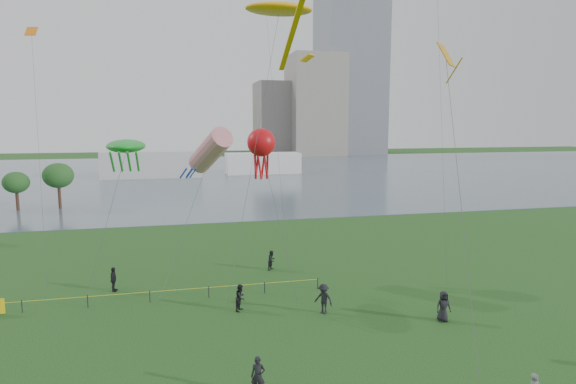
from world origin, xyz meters
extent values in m
cube|color=#4F606D|center=(0.00, 100.00, 0.02)|extent=(400.00, 120.00, 0.08)
cube|color=slate|center=(62.00, 168.00, 60.00)|extent=(24.00, 24.00, 120.00)
cube|color=gray|center=(46.00, 162.00, 19.00)|extent=(20.00, 20.00, 38.00)
cube|color=slate|center=(32.00, 168.00, 14.00)|extent=(16.00, 18.00, 28.00)
cube|color=silver|center=(-12.00, 95.00, 3.00)|extent=(22.00, 8.00, 6.00)
cube|color=white|center=(14.00, 98.00, 2.50)|extent=(18.00, 7.00, 5.00)
cylinder|color=#372219|center=(-23.21, 55.40, 1.49)|extent=(0.44, 0.44, 2.97)
ellipsoid|color=#265622|center=(-23.21, 55.40, 4.82)|extent=(4.23, 4.23, 3.57)
cylinder|color=#372219|center=(-28.60, 54.88, 1.24)|extent=(0.44, 0.44, 2.49)
ellipsoid|color=#265622|center=(-28.60, 54.88, 4.03)|extent=(3.54, 3.54, 2.98)
cylinder|color=black|center=(-16.71, 14.40, 0.42)|extent=(0.07, 0.07, 0.85)
cylinder|color=black|center=(-12.71, 14.40, 0.42)|extent=(0.07, 0.07, 0.85)
cylinder|color=black|center=(-8.71, 14.40, 0.42)|extent=(0.07, 0.07, 0.85)
cylinder|color=black|center=(-4.71, 14.40, 0.42)|extent=(0.07, 0.07, 0.85)
cylinder|color=black|center=(-0.71, 14.40, 0.42)|extent=(0.07, 0.07, 0.85)
cylinder|color=black|center=(3.29, 14.40, 0.42)|extent=(0.07, 0.07, 0.85)
cylinder|color=yellow|center=(-8.71, 14.40, 0.75)|extent=(24.00, 0.03, 0.03)
imported|color=black|center=(-2.83, 11.57, 0.88)|extent=(1.02, 1.08, 1.77)
imported|color=black|center=(2.33, 9.87, 0.98)|extent=(1.41, 1.42, 1.96)
imported|color=black|center=(-11.40, 17.30, 0.90)|extent=(0.62, 1.12, 1.80)
imported|color=black|center=(9.20, 7.02, 0.96)|extent=(0.96, 0.64, 1.92)
imported|color=black|center=(-3.36, 1.50, 0.90)|extent=(0.75, 0.60, 1.80)
imported|color=black|center=(0.89, 19.85, 0.82)|extent=(1.00, 1.00, 1.64)
cylinder|color=#3F3F42|center=(-1.29, 15.02, 10.24)|extent=(4.70, 4.87, 20.49)
ellipsoid|color=#FDA50D|center=(1.05, 17.43, 20.48)|extent=(5.04, 3.15, 0.79)
cube|color=#FDA50D|center=(1.05, 13.23, 18.08)|extent=(0.36, 6.98, 4.09)
cube|color=#FDA50D|center=(1.05, 9.43, 15.98)|extent=(0.95, 0.95, 0.42)
cylinder|color=#3F3F42|center=(-6.08, 17.07, 5.04)|extent=(4.09, 4.82, 10.09)
cylinder|color=red|center=(-4.05, 19.46, 10.08)|extent=(3.63, 5.09, 3.79)
cylinder|color=#1937B0|center=(-5.45, 18.26, 8.48)|extent=(0.60, 1.13, 0.88)
cylinder|color=#1937B0|center=(-5.72, 18.64, 8.48)|extent=(0.60, 1.13, 0.88)
cylinder|color=#1937B0|center=(-6.17, 18.50, 8.48)|extent=(0.60, 1.13, 0.88)
cylinder|color=#1937B0|center=(-6.17, 18.03, 8.48)|extent=(0.60, 1.13, 0.88)
cylinder|color=#1937B0|center=(-5.72, 17.88, 8.48)|extent=(0.60, 1.13, 0.88)
cylinder|color=#3F3F42|center=(-11.57, 16.32, 5.30)|extent=(2.94, 2.54, 10.60)
ellipsoid|color=#1A9328|center=(-10.11, 17.58, 10.59)|extent=(2.67, 4.81, 0.94)
cylinder|color=#1A9328|center=(-10.91, 15.98, 9.59)|extent=(0.16, 1.79, 1.54)
cylinder|color=#1A9328|center=(-10.36, 15.98, 9.59)|extent=(0.16, 1.79, 1.54)
cylinder|color=#1A9328|center=(-9.81, 15.98, 9.59)|extent=(0.16, 1.79, 1.54)
cylinder|color=#1A9328|center=(-9.26, 15.98, 9.59)|extent=(0.16, 1.79, 1.54)
cylinder|color=#3F3F42|center=(0.62, 15.94, 5.35)|extent=(1.34, 6.66, 10.70)
sphere|color=red|center=(-0.04, 19.26, 10.69)|extent=(2.25, 2.25, 2.25)
cylinder|color=red|center=(0.46, 19.26, 9.09)|extent=(0.18, 0.54, 2.60)
cylinder|color=red|center=(0.21, 19.69, 9.09)|extent=(0.49, 0.36, 2.61)
cylinder|color=red|center=(-0.29, 19.69, 9.09)|extent=(0.49, 0.36, 2.61)
cylinder|color=red|center=(-0.54, 19.26, 9.09)|extent=(0.18, 0.54, 2.60)
cylinder|color=red|center=(-0.29, 18.82, 9.09)|extent=(0.49, 0.36, 2.61)
cylinder|color=red|center=(0.21, 18.82, 9.09)|extent=(0.49, 0.36, 2.61)
cylinder|color=#3F3F42|center=(6.92, 2.10, 8.09)|extent=(4.23, 11.18, 16.18)
cube|color=orange|center=(9.02, 7.68, 16.17)|extent=(1.67, 1.67, 1.36)
cylinder|color=orange|center=(9.02, 6.78, 15.17)|extent=(0.08, 1.58, 1.35)
cube|color=orange|center=(-17.64, 24.97, 19.51)|extent=(1.04, 1.00, 0.76)
camera|label=1|loc=(-6.62, -18.54, 12.18)|focal=30.00mm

